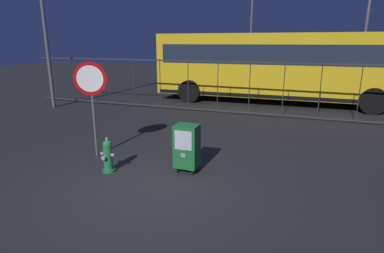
{
  "coord_description": "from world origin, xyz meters",
  "views": [
    {
      "loc": [
        2.51,
        -4.89,
        2.66
      ],
      "look_at": [
        0.3,
        1.2,
        0.9
      ],
      "focal_mm": 29.27,
      "sensor_mm": 36.0,
      "label": 1
    }
  ],
  "objects_px": {
    "bus_near": "(278,64)",
    "bus_far": "(365,61)",
    "fire_hydrant": "(108,156)",
    "street_light_near_right": "(252,14)",
    "newspaper_box_primary": "(187,146)",
    "stop_sign": "(91,90)"
  },
  "relations": [
    {
      "from": "fire_hydrant",
      "to": "street_light_near_right",
      "type": "bearing_deg",
      "value": 89.51
    },
    {
      "from": "newspaper_box_primary",
      "to": "bus_far",
      "type": "height_order",
      "value": "bus_far"
    },
    {
      "from": "stop_sign",
      "to": "fire_hydrant",
      "type": "bearing_deg",
      "value": -40.68
    },
    {
      "from": "newspaper_box_primary",
      "to": "bus_near",
      "type": "xyz_separation_m",
      "value": [
        0.97,
        8.67,
        1.14
      ]
    },
    {
      "from": "fire_hydrant",
      "to": "bus_near",
      "type": "height_order",
      "value": "bus_near"
    },
    {
      "from": "street_light_near_right",
      "to": "newspaper_box_primary",
      "type": "bearing_deg",
      "value": -84.73
    },
    {
      "from": "stop_sign",
      "to": "bus_near",
      "type": "xyz_separation_m",
      "value": [
        3.36,
        8.51,
        0.11
      ]
    },
    {
      "from": "bus_far",
      "to": "fire_hydrant",
      "type": "bearing_deg",
      "value": -117.67
    },
    {
      "from": "newspaper_box_primary",
      "to": "bus_far",
      "type": "xyz_separation_m",
      "value": [
        4.96,
        12.49,
        1.14
      ]
    },
    {
      "from": "newspaper_box_primary",
      "to": "stop_sign",
      "type": "xyz_separation_m",
      "value": [
        -2.39,
        0.16,
        1.03
      ]
    },
    {
      "from": "bus_near",
      "to": "street_light_near_right",
      "type": "distance_m",
      "value": 7.67
    },
    {
      "from": "bus_near",
      "to": "bus_far",
      "type": "height_order",
      "value": "same"
    },
    {
      "from": "fire_hydrant",
      "to": "stop_sign",
      "type": "relative_size",
      "value": 0.33
    },
    {
      "from": "bus_near",
      "to": "street_light_near_right",
      "type": "bearing_deg",
      "value": 108.75
    },
    {
      "from": "newspaper_box_primary",
      "to": "stop_sign",
      "type": "bearing_deg",
      "value": 176.13
    },
    {
      "from": "stop_sign",
      "to": "bus_near",
      "type": "relative_size",
      "value": 0.21
    },
    {
      "from": "stop_sign",
      "to": "street_light_near_right",
      "type": "relative_size",
      "value": 0.29
    },
    {
      "from": "stop_sign",
      "to": "street_light_near_right",
      "type": "distance_m",
      "value": 15.58
    },
    {
      "from": "fire_hydrant",
      "to": "bus_far",
      "type": "height_order",
      "value": "bus_far"
    },
    {
      "from": "fire_hydrant",
      "to": "bus_far",
      "type": "bearing_deg",
      "value": 63.45
    },
    {
      "from": "street_light_near_right",
      "to": "fire_hydrant",
      "type": "bearing_deg",
      "value": -90.49
    },
    {
      "from": "stop_sign",
      "to": "bus_far",
      "type": "relative_size",
      "value": 0.21
    }
  ]
}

